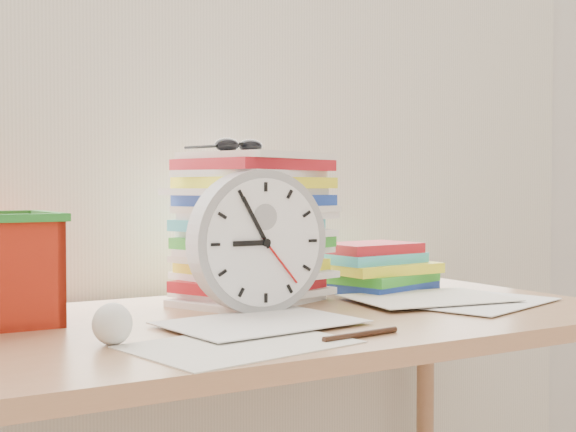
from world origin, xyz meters
TOP-DOWN VIEW (x-y plane):
  - curtain at (0.00, 1.98)m, footprint 2.40×0.01m
  - desk at (0.00, 1.60)m, footprint 1.40×0.70m
  - paper_stack at (0.08, 1.77)m, footprint 0.37×0.34m
  - clock at (0.02, 1.64)m, footprint 0.27×0.05m
  - sunglasses at (0.05, 1.78)m, footprint 0.15×0.14m
  - book_stack at (0.39, 1.77)m, footprint 0.29×0.23m
  - crumpled_ball at (-0.31, 1.49)m, footprint 0.06×0.06m
  - pen at (0.04, 1.34)m, footprint 0.15×0.03m
  - scattered_papers at (0.00, 1.60)m, footprint 1.26×0.42m

SIDE VIEW (x-z plane):
  - desk at x=0.00m, z-range 0.30..1.05m
  - pen at x=0.04m, z-range 0.75..0.76m
  - scattered_papers at x=0.00m, z-range 0.75..0.77m
  - crumpled_ball at x=-0.31m, z-range 0.75..0.81m
  - book_stack at x=0.39m, z-range 0.75..0.86m
  - clock at x=0.02m, z-range 0.75..1.02m
  - paper_stack at x=0.08m, z-range 0.75..1.05m
  - sunglasses at x=0.05m, z-range 1.05..1.08m
  - curtain at x=0.00m, z-range 0.05..2.55m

